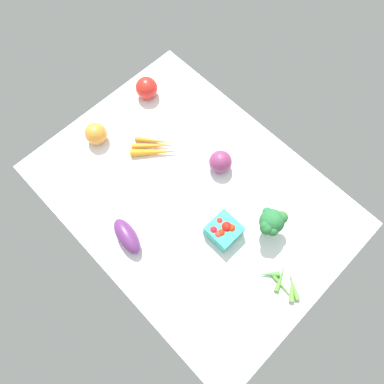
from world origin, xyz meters
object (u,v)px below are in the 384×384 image
(red_onion_center, at_px, (220,162))
(berry_basket, at_px, (224,230))
(okra_pile, at_px, (284,283))
(bell_pepper_red, at_px, (147,88))
(carrot_bunch, at_px, (156,148))
(eggplant, at_px, (127,236))
(heirloom_tomato_orange, at_px, (96,134))
(broccoli_head, at_px, (272,222))

(red_onion_center, distance_m, berry_basket, 0.24)
(okra_pile, distance_m, bell_pepper_red, 0.85)
(okra_pile, relative_size, berry_basket, 1.52)
(red_onion_center, distance_m, carrot_bunch, 0.24)
(okra_pile, bearing_deg, bell_pepper_red, 168.22)
(red_onion_center, relative_size, eggplant, 0.59)
(eggplant, xyz_separation_m, okra_pile, (0.45, 0.25, -0.02))
(carrot_bunch, distance_m, berry_basket, 0.39)
(berry_basket, bearing_deg, red_onion_center, 136.39)
(red_onion_center, xyz_separation_m, okra_pile, (0.42, -0.15, -0.03))
(eggplant, relative_size, heirloom_tomato_orange, 1.70)
(bell_pepper_red, bearing_deg, red_onion_center, -3.57)
(carrot_bunch, xyz_separation_m, broccoli_head, (0.48, 0.06, 0.07))
(carrot_bunch, relative_size, bell_pepper_red, 2.06)
(heirloom_tomato_orange, bearing_deg, okra_pile, 6.22)
(okra_pile, relative_size, heirloom_tomato_orange, 1.83)
(okra_pile, relative_size, bell_pepper_red, 1.74)
(red_onion_center, height_order, berry_basket, red_onion_center)
(eggplant, bearing_deg, carrot_bunch, 133.23)
(broccoli_head, relative_size, berry_basket, 1.28)
(broccoli_head, height_order, heirloom_tomato_orange, broccoli_head)
(broccoli_head, relative_size, okra_pile, 0.84)
(red_onion_center, bearing_deg, heirloom_tomato_orange, -148.74)
(berry_basket, height_order, bell_pepper_red, bell_pepper_red)
(red_onion_center, xyz_separation_m, eggplant, (-0.03, -0.40, -0.01))
(red_onion_center, bearing_deg, berry_basket, -43.61)
(eggplant, distance_m, heirloom_tomato_orange, 0.40)
(carrot_bunch, distance_m, broccoli_head, 0.49)
(red_onion_center, relative_size, bell_pepper_red, 0.96)
(red_onion_center, bearing_deg, carrot_bunch, -151.33)
(berry_basket, bearing_deg, carrot_bunch, 172.22)
(red_onion_center, relative_size, carrot_bunch, 0.47)
(red_onion_center, xyz_separation_m, bell_pepper_red, (-0.41, 0.03, 0.00))
(red_onion_center, relative_size, broccoli_head, 0.66)
(broccoli_head, bearing_deg, carrot_bunch, -172.92)
(eggplant, relative_size, berry_basket, 1.42)
(red_onion_center, bearing_deg, bell_pepper_red, 176.43)
(heirloom_tomato_orange, bearing_deg, berry_basket, 6.92)
(heirloom_tomato_orange, bearing_deg, broccoli_head, 15.36)
(carrot_bunch, xyz_separation_m, eggplant, (0.18, -0.29, 0.02))
(okra_pile, distance_m, berry_basket, 0.25)
(berry_basket, distance_m, bell_pepper_red, 0.62)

